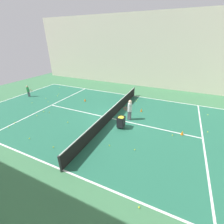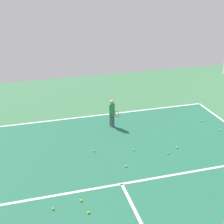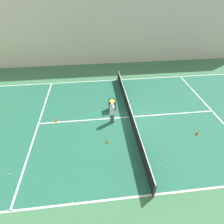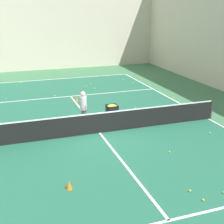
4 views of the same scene
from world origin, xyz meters
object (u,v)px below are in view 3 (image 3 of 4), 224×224
coach_at_net (112,112)px  training_cone_0 (198,133)px  training_cone_1 (56,120)px  tennis_net (130,112)px  ball_cart (112,103)px

coach_at_net → training_cone_0: bearing=-15.5°
training_cone_0 → training_cone_1: training_cone_1 is taller
tennis_net → training_cone_1: tennis_net is taller
tennis_net → training_cone_1: 5.36m
ball_cart → training_cone_1: 4.28m
tennis_net → training_cone_0: 4.78m
coach_at_net → training_cone_1: coach_at_net is taller
tennis_net → training_cone_0: (-2.29, -4.19, -0.37)m
coach_at_net → training_cone_1: (0.53, 4.00, -0.81)m
coach_at_net → training_cone_0: size_ratio=5.58×
training_cone_1 → coach_at_net: bearing=-97.5°
coach_at_net → ball_cart: (1.43, -0.16, -0.33)m
ball_cart → training_cone_0: ball_cart is taller
training_cone_0 → ball_cart: bearing=58.5°
coach_at_net → ball_cart: size_ratio=1.83×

